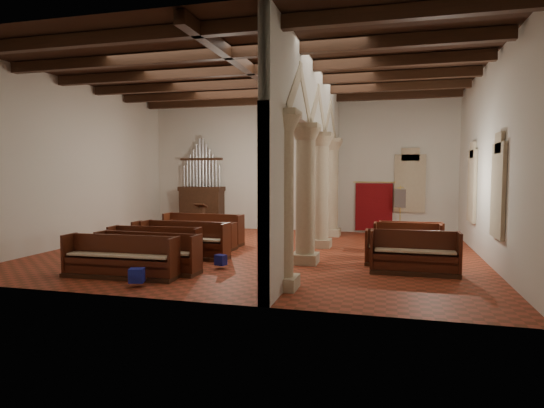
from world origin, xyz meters
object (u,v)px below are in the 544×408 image
Objects in this scene: processional_banner at (400,219)px; nave_pew_0 at (120,264)px; aisle_pew_0 at (414,259)px; pipe_organ at (202,200)px; lectern at (202,220)px.

nave_pew_0 is at bearing -102.12° from processional_banner.
processional_banner is at bearing 92.33° from aisle_pew_0.
pipe_organ is at bearing 141.21° from aisle_pew_0.
pipe_organ is at bearing 119.26° from lectern.
processional_banner is (8.55, 0.78, 0.21)m from lectern.
lectern is at bearing -150.10° from processional_banner.
processional_banner is 0.70× the size of nave_pew_0.
pipe_organ is at bearing 99.94° from nave_pew_0.
pipe_organ is 1.93× the size of aisle_pew_0.
pipe_organ is at bearing -158.74° from processional_banner.
aisle_pew_0 is at bearing 16.05° from nave_pew_0.
aisle_pew_0 is (7.28, 2.34, 0.03)m from nave_pew_0.
pipe_organ is 9.14m from processional_banner.
lectern is (0.55, -1.32, -0.82)m from pipe_organ.
pipe_organ is 2.06× the size of processional_banner.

